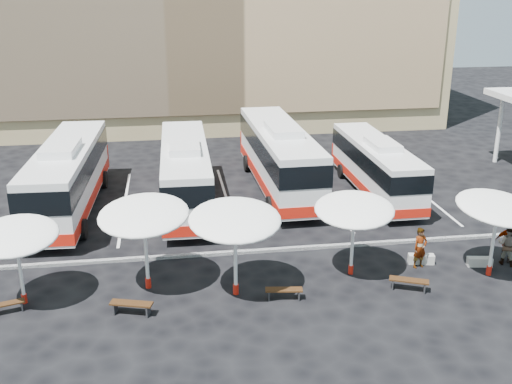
{
  "coord_description": "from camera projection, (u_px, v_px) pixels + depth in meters",
  "views": [
    {
      "loc": [
        -3.33,
        -25.4,
        12.4
      ],
      "look_at": [
        1.0,
        3.0,
        2.2
      ],
      "focal_mm": 42.0,
      "sensor_mm": 36.0,
      "label": 1
    }
  ],
  "objects": [
    {
      "name": "sunshade_0",
      "position": [
        15.0,
        236.0,
        23.35
      ],
      "size": [
        3.69,
        3.73,
        3.5
      ],
      "rotation": [
        0.0,
        0.0,
        0.11
      ],
      "color": "white",
      "rests_on": "ground"
    },
    {
      "name": "sunshade_2",
      "position": [
        235.0,
        220.0,
        23.93
      ],
      "size": [
        3.75,
        3.8,
        3.93
      ],
      "rotation": [
        0.0,
        0.0,
        -0.0
      ],
      "color": "white",
      "rests_on": "ground"
    },
    {
      "name": "wood_bench_2",
      "position": [
        284.0,
        291.0,
        24.51
      ],
      "size": [
        1.57,
        0.62,
        0.47
      ],
      "rotation": [
        0.0,
        0.0,
        -0.14
      ],
      "color": "black",
      "rests_on": "ground"
    },
    {
      "name": "sunshade_3",
      "position": [
        354.0,
        210.0,
        25.74
      ],
      "size": [
        4.34,
        4.37,
        3.61
      ],
      "rotation": [
        0.0,
        0.0,
        -0.31
      ],
      "color": "white",
      "rests_on": "ground"
    },
    {
      "name": "wood_bench_1",
      "position": [
        131.0,
        305.0,
        23.39
      ],
      "size": [
        1.73,
        0.91,
        0.51
      ],
      "rotation": [
        0.0,
        0.0,
        -0.29
      ],
      "color": "black",
      "rests_on": "ground"
    },
    {
      "name": "sunshade_4",
      "position": [
        498.0,
        208.0,
        25.6
      ],
      "size": [
        4.75,
        4.77,
        3.74
      ],
      "rotation": [
        0.0,
        0.0,
        0.43
      ],
      "color": "white",
      "rests_on": "ground"
    },
    {
      "name": "bus_1",
      "position": [
        185.0,
        171.0,
        34.44
      ],
      "size": [
        3.08,
        12.51,
        3.96
      ],
      "rotation": [
        0.0,
        0.0,
        -0.02
      ],
      "color": "white",
      "rests_on": "ground"
    },
    {
      "name": "bus_0",
      "position": [
        68.0,
        174.0,
        33.53
      ],
      "size": [
        3.46,
        13.15,
        4.14
      ],
      "rotation": [
        0.0,
        0.0,
        -0.04
      ],
      "color": "white",
      "rests_on": "ground"
    },
    {
      "name": "wood_bench_3",
      "position": [
        409.0,
        282.0,
        25.22
      ],
      "size": [
        1.67,
        1.05,
        0.5
      ],
      "rotation": [
        0.0,
        0.0,
        -0.41
      ],
      "color": "black",
      "rests_on": "ground"
    },
    {
      "name": "sunshade_1",
      "position": [
        144.0,
        215.0,
        24.44
      ],
      "size": [
        4.55,
        4.59,
        3.92
      ],
      "rotation": [
        0.0,
        0.0,
        -0.25
      ],
      "color": "white",
      "rests_on": "ground"
    },
    {
      "name": "passenger_2",
      "position": [
        507.0,
        242.0,
        27.66
      ],
      "size": [
        1.22,
        0.93,
        1.93
      ],
      "primitive_type": "imported",
      "rotation": [
        0.0,
        0.0,
        -0.46
      ],
      "color": "black",
      "rests_on": "ground"
    },
    {
      "name": "passenger_1",
      "position": [
        508.0,
        245.0,
        27.36
      ],
      "size": [
        1.18,
        1.18,
        1.93
      ],
      "primitive_type": "imported",
      "rotation": [
        0.0,
        0.0,
        2.34
      ],
      "color": "black",
      "rests_on": "ground"
    },
    {
      "name": "bus_3",
      "position": [
        376.0,
        165.0,
        36.32
      ],
      "size": [
        2.62,
        11.13,
        3.53
      ],
      "rotation": [
        0.0,
        0.0,
        -0.0
      ],
      "color": "white",
      "rests_on": "ground"
    },
    {
      "name": "passenger_0",
      "position": [
        420.0,
        248.0,
        27.08
      ],
      "size": [
        0.79,
        0.62,
        1.91
      ],
      "primitive_type": "imported",
      "rotation": [
        0.0,
        0.0,
        0.25
      ],
      "color": "black",
      "rests_on": "ground"
    },
    {
      "name": "conc_bench_0",
      "position": [
        421.0,
        259.0,
        27.67
      ],
      "size": [
        1.22,
        0.61,
        0.44
      ],
      "primitive_type": "cube",
      "rotation": [
        0.0,
        0.0,
        -0.19
      ],
      "color": "#999993",
      "rests_on": "ground"
    },
    {
      "name": "curb_divider",
      "position": [
        243.0,
        252.0,
        28.73
      ],
      "size": [
        34.0,
        0.25,
        0.15
      ],
      "primitive_type": "cube",
      "color": "black",
      "rests_on": "ground"
    },
    {
      "name": "conc_bench_1",
      "position": [
        480.0,
        262.0,
        27.42
      ],
      "size": [
        1.15,
        0.55,
        0.41
      ],
      "primitive_type": "cube",
      "rotation": [
        0.0,
        0.0,
        -0.17
      ],
      "color": "#999993",
      "rests_on": "ground"
    },
    {
      "name": "wood_bench_0",
      "position": [
        6.0,
        305.0,
        23.5
      ],
      "size": [
        1.44,
        0.75,
        0.43
      ],
      "rotation": [
        0.0,
        0.0,
        0.29
      ],
      "color": "black",
      "rests_on": "ground"
    },
    {
      "name": "bay_lines",
      "position": [
        227.0,
        200.0,
        35.74
      ],
      "size": [
        24.15,
        12.0,
        0.01
      ],
      "color": "white",
      "rests_on": "ground"
    },
    {
      "name": "ground",
      "position": [
        245.0,
        258.0,
        28.28
      ],
      "size": [
        120.0,
        120.0,
        0.0
      ],
      "primitive_type": "plane",
      "color": "black",
      "rests_on": "ground"
    },
    {
      "name": "bus_2",
      "position": [
        279.0,
        155.0,
        37.04
      ],
      "size": [
        3.36,
        13.56,
        4.28
      ],
      "rotation": [
        0.0,
        0.0,
        0.02
      ],
      "color": "white",
      "rests_on": "ground"
    }
  ]
}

